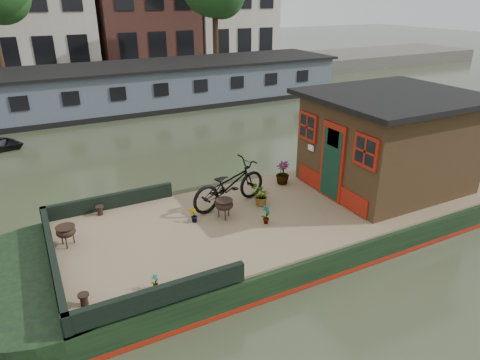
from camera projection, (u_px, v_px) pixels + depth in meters
name	position (u px, v px, depth m)	size (l,w,h in m)	color
ground	(313.00, 225.00, 10.65)	(120.00, 120.00, 0.00)	#303723
houseboat_hull	(268.00, 227.00, 9.98)	(14.01, 4.02, 0.60)	black
houseboat_deck	(315.00, 202.00, 10.41)	(11.80, 3.80, 0.05)	#80644F
bow_bulwark	(101.00, 247.00, 8.19)	(3.00, 4.00, 0.35)	black
cabin	(389.00, 140.00, 10.83)	(4.00, 3.50, 2.42)	black
bicycle	(229.00, 184.00, 10.01)	(0.71, 2.03, 1.07)	black
potted_plant_a	(266.00, 215.00, 9.30)	(0.23, 0.16, 0.43)	brown
potted_plant_b	(193.00, 215.00, 9.39)	(0.17, 0.14, 0.32)	brown
potted_plant_c	(261.00, 196.00, 10.08)	(0.46, 0.40, 0.52)	#8F5C29
potted_plant_d	(283.00, 173.00, 11.25)	(0.35, 0.35, 0.62)	#994629
potted_plant_e	(155.00, 281.00, 7.26)	(0.15, 0.10, 0.28)	brown
brazier_front	(224.00, 209.00, 9.54)	(0.42, 0.42, 0.45)	black
brazier_rear	(67.00, 236.00, 8.48)	(0.40, 0.40, 0.43)	black
bollard_port	(100.00, 210.00, 9.72)	(0.19, 0.19, 0.22)	black
bollard_stbd	(84.00, 300.00, 6.88)	(0.18, 0.18, 0.21)	black
far_houseboat	(149.00, 87.00, 21.67)	(20.40, 4.40, 2.11)	#485460
quay	(121.00, 77.00, 27.18)	(60.00, 6.00, 0.90)	#47443F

